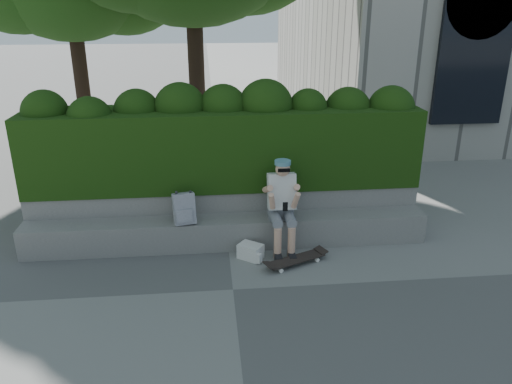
{
  "coord_description": "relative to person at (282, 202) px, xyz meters",
  "views": [
    {
      "loc": [
        -0.27,
        -5.54,
        3.48
      ],
      "look_at": [
        0.4,
        1.0,
        0.95
      ],
      "focal_mm": 35.0,
      "sensor_mm": 36.0,
      "label": 1
    }
  ],
  "objects": [
    {
      "name": "planter_wall",
      "position": [
        -0.79,
        0.66,
        -0.38
      ],
      "size": [
        6.0,
        0.5,
        0.75
      ],
      "primitive_type": "cube",
      "color": "gray",
      "rests_on": "ground"
    },
    {
      "name": "backpack_ground",
      "position": [
        -0.48,
        -0.25,
        -0.64
      ],
      "size": [
        0.41,
        0.39,
        0.21
      ],
      "primitive_type": "cube",
      "rotation": [
        0.0,
        0.0,
        -0.65
      ],
      "color": "silver",
      "rests_on": "ground"
    },
    {
      "name": "hedge",
      "position": [
        -0.79,
        0.88,
        0.6
      ],
      "size": [
        6.0,
        1.0,
        1.2
      ],
      "primitive_type": "cube",
      "color": "black",
      "rests_on": "planter_wall"
    },
    {
      "name": "ground",
      "position": [
        -0.79,
        -1.07,
        -0.75
      ],
      "size": [
        80.0,
        80.0,
        0.0
      ],
      "primitive_type": "plane",
      "color": "slate",
      "rests_on": "ground"
    },
    {
      "name": "skateboard",
      "position": [
        0.13,
        -0.5,
        -0.68
      ],
      "size": [
        0.88,
        0.55,
        0.09
      ],
      "rotation": [
        0.0,
        0.0,
        0.42
      ],
      "color": "black",
      "rests_on": "ground"
    },
    {
      "name": "bench_ledge",
      "position": [
        -0.79,
        0.18,
        -0.53
      ],
      "size": [
        6.0,
        0.45,
        0.45
      ],
      "primitive_type": "cube",
      "color": "gray",
      "rests_on": "ground"
    },
    {
      "name": "person",
      "position": [
        0.0,
        0.0,
        0.0
      ],
      "size": [
        0.4,
        0.76,
        1.38
      ],
      "color": "slate",
      "rests_on": "ground"
    },
    {
      "name": "backpack_plaid",
      "position": [
        -1.41,
        0.08,
        -0.08
      ],
      "size": [
        0.34,
        0.23,
        0.45
      ],
      "primitive_type": "cube",
      "rotation": [
        0.0,
        0.0,
        0.21
      ],
      "color": "#A6A5AA",
      "rests_on": "bench_ledge"
    }
  ]
}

